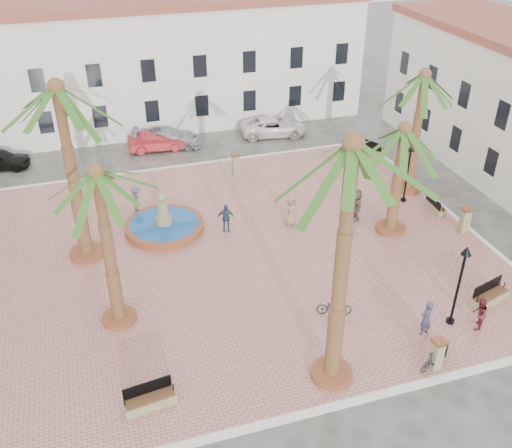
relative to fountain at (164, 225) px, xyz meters
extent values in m
plane|color=#56544F|center=(3.36, -3.19, -0.46)|extent=(120.00, 120.00, 0.00)
cube|color=#BD736A|center=(3.36, -3.19, -0.38)|extent=(26.00, 22.00, 0.15)
cube|color=silver|center=(3.36, 7.81, -0.38)|extent=(26.30, 0.30, 0.16)
cube|color=silver|center=(3.36, -14.19, -0.38)|extent=(26.30, 0.30, 0.16)
cube|color=silver|center=(16.36, -3.19, -0.38)|extent=(0.30, 22.30, 0.16)
cube|color=white|center=(3.36, 16.81, 4.04)|extent=(30.00, 7.00, 9.00)
cube|color=#99493B|center=(3.36, 16.81, 8.79)|extent=(30.40, 7.40, 0.50)
cube|color=black|center=(-6.02, 13.33, 1.74)|extent=(1.00, 0.12, 1.60)
cube|color=black|center=(-2.27, 13.33, 1.74)|extent=(1.00, 0.12, 1.60)
cube|color=black|center=(1.48, 13.33, 1.74)|extent=(1.00, 0.12, 1.60)
cube|color=black|center=(5.23, 13.33, 1.74)|extent=(1.00, 0.12, 1.60)
cube|color=black|center=(8.98, 13.33, 1.74)|extent=(1.00, 0.12, 1.60)
cube|color=black|center=(12.73, 13.33, 1.74)|extent=(1.00, 0.12, 1.60)
cube|color=black|center=(16.48, 13.33, 1.74)|extent=(1.00, 0.12, 1.60)
cube|color=black|center=(-6.02, 13.33, 4.74)|extent=(1.00, 0.12, 1.60)
cube|color=black|center=(-2.27, 13.33, 4.74)|extent=(1.00, 0.12, 1.60)
cube|color=black|center=(1.48, 13.33, 4.74)|extent=(1.00, 0.12, 1.60)
cube|color=black|center=(5.23, 13.33, 4.74)|extent=(1.00, 0.12, 1.60)
cube|color=black|center=(8.98, 13.33, 4.74)|extent=(1.00, 0.12, 1.60)
cube|color=black|center=(12.73, 13.33, 4.74)|extent=(1.00, 0.12, 1.60)
cube|color=black|center=(16.48, 13.33, 4.74)|extent=(1.00, 0.12, 1.60)
cube|color=black|center=(19.89, -1.54, 1.74)|extent=(0.12, 1.00, 1.60)
cube|color=black|center=(19.89, 2.17, 1.74)|extent=(0.12, 1.00, 1.60)
cube|color=black|center=(19.89, 5.89, 1.74)|extent=(0.12, 1.00, 1.60)
cube|color=black|center=(19.89, 9.60, 1.74)|extent=(0.12, 1.00, 1.60)
cube|color=black|center=(19.89, -1.54, 4.74)|extent=(0.12, 1.00, 1.60)
cube|color=black|center=(19.89, 2.17, 4.74)|extent=(0.12, 1.00, 1.60)
cube|color=black|center=(19.89, 5.89, 4.74)|extent=(0.12, 1.00, 1.60)
cube|color=black|center=(19.89, 9.60, 4.74)|extent=(0.12, 1.00, 1.60)
cylinder|color=brown|center=(0.00, 0.00, -0.10)|extent=(4.38, 4.38, 0.42)
cylinder|color=#194C8C|center=(0.00, 0.00, 0.09)|extent=(3.86, 3.86, 0.06)
cylinder|color=gray|center=(0.00, 0.00, 0.11)|extent=(0.94, 0.94, 0.83)
cylinder|color=gray|center=(0.00, 0.00, 0.94)|extent=(0.63, 0.63, 1.25)
sphere|color=gray|center=(0.00, 0.00, 1.72)|extent=(0.46, 0.46, 0.46)
cylinder|color=brown|center=(-4.28, -1.24, -0.17)|extent=(1.78, 1.78, 0.27)
cylinder|color=brown|center=(-4.28, -1.24, 4.33)|extent=(0.58, 0.58, 8.74)
sphere|color=brown|center=(-4.28, -1.24, 8.70)|extent=(0.78, 0.78, 0.78)
cylinder|color=brown|center=(-3.19, -6.90, -0.19)|extent=(1.54, 1.54, 0.23)
cylinder|color=brown|center=(-3.19, -6.90, 3.48)|extent=(0.50, 0.50, 7.11)
sphere|color=brown|center=(-3.19, -6.90, 7.04)|extent=(0.67, 0.67, 0.67)
cylinder|color=brown|center=(4.50, -12.77, -0.18)|extent=(1.67, 1.67, 0.25)
cylinder|color=brown|center=(4.50, -12.77, 4.81)|extent=(0.54, 0.54, 9.73)
sphere|color=brown|center=(4.50, -12.77, 9.67)|extent=(0.73, 0.73, 0.73)
cylinder|color=brown|center=(12.02, -3.81, -0.18)|extent=(1.64, 1.64, 0.25)
cylinder|color=brown|center=(12.02, -3.81, 2.85)|extent=(0.53, 0.53, 5.83)
sphere|color=brown|center=(12.02, -3.81, 5.77)|extent=(0.72, 0.72, 0.72)
cylinder|color=brown|center=(15.43, 0.22, -0.19)|extent=(1.63, 1.63, 0.24)
cylinder|color=brown|center=(15.43, 0.22, 3.49)|extent=(0.53, 0.53, 7.10)
sphere|color=brown|center=(15.43, 0.22, 7.04)|extent=(0.71, 0.71, 0.71)
cube|color=gray|center=(-2.58, -12.19, -0.09)|extent=(2.01, 0.84, 0.43)
cube|color=#56351E|center=(-2.58, -12.19, 0.16)|extent=(1.90, 0.77, 0.07)
cube|color=black|center=(-2.61, -11.96, 0.45)|extent=(1.83, 0.28, 0.54)
cylinder|color=black|center=(-3.49, -12.31, 0.29)|extent=(0.05, 0.05, 0.33)
cylinder|color=black|center=(-1.67, -12.08, 0.29)|extent=(0.05, 0.05, 0.33)
cube|color=gray|center=(13.30, -10.81, -0.08)|extent=(2.10, 1.14, 0.45)
cube|color=#56351E|center=(13.30, -10.81, 0.17)|extent=(1.98, 1.05, 0.07)
cube|color=black|center=(13.24, -10.58, 0.47)|extent=(1.84, 0.57, 0.56)
cylinder|color=black|center=(12.39, -11.07, 0.31)|extent=(0.05, 0.05, 0.33)
cylinder|color=black|center=(14.22, -10.56, 0.31)|extent=(0.05, 0.05, 0.33)
cube|color=gray|center=(15.63, -2.63, -0.12)|extent=(0.59, 1.69, 0.37)
cube|color=#56351E|center=(15.63, -2.63, 0.09)|extent=(0.54, 1.60, 0.06)
cube|color=black|center=(15.43, -2.62, 0.34)|extent=(0.13, 1.58, 0.46)
cylinder|color=black|center=(15.59, -3.42, 0.20)|extent=(0.05, 0.05, 0.28)
cylinder|color=black|center=(15.67, -1.85, 0.20)|extent=(0.05, 0.05, 0.28)
cube|color=gray|center=(15.76, 5.74, -0.09)|extent=(1.39, 2.04, 0.44)
cube|color=#56351E|center=(15.76, 5.74, 0.16)|extent=(1.29, 1.91, 0.07)
cube|color=black|center=(15.54, 5.64, 0.46)|extent=(0.85, 1.70, 0.55)
cylinder|color=black|center=(16.16, 4.90, 0.29)|extent=(0.05, 0.05, 0.33)
cylinder|color=black|center=(15.36, 6.58, 0.29)|extent=(0.05, 0.05, 0.33)
cylinder|color=black|center=(10.82, -11.46, -0.23)|extent=(0.36, 0.36, 0.16)
cylinder|color=black|center=(10.82, -11.46, 1.60)|extent=(0.12, 0.12, 3.61)
cone|color=black|center=(10.82, -11.46, 3.55)|extent=(0.44, 0.44, 0.40)
sphere|color=beige|center=(10.82, -11.46, 3.40)|extent=(0.24, 0.24, 0.24)
cylinder|color=black|center=(14.42, -1.05, -0.23)|extent=(0.33, 0.33, 0.15)
cylinder|color=black|center=(14.42, -1.05, 1.42)|extent=(0.11, 0.11, 3.26)
cone|color=black|center=(14.42, -1.05, 3.18)|extent=(0.40, 0.40, 0.36)
sphere|color=beige|center=(14.42, -1.05, 3.05)|extent=(0.22, 0.22, 0.22)
cube|color=gray|center=(8.66, -13.59, 0.35)|extent=(0.44, 0.44, 1.32)
cube|color=brown|center=(8.66, -13.59, 1.06)|extent=(0.55, 0.55, 0.10)
cube|color=gray|center=(5.64, 5.38, 0.39)|extent=(0.45, 0.45, 1.39)
cube|color=brown|center=(5.64, 5.38, 1.14)|extent=(0.56, 0.56, 0.11)
cube|color=gray|center=(15.76, -5.19, 0.40)|extent=(0.46, 0.46, 1.42)
cube|color=brown|center=(15.76, -5.19, 1.17)|extent=(0.58, 0.58, 0.11)
cylinder|color=black|center=(9.36, -13.09, 0.02)|extent=(0.34, 0.34, 0.66)
imported|color=#31344B|center=(9.29, -11.74, 0.56)|extent=(0.71, 0.56, 1.73)
imported|color=black|center=(6.09, -9.41, 0.11)|extent=(1.69, 1.07, 0.84)
imported|color=#591C23|center=(11.69, -12.11, 0.48)|extent=(0.97, 0.96, 1.58)
imported|color=black|center=(8.55, -13.59, 0.15)|extent=(1.58, 0.91, 0.91)
imported|color=#857657|center=(6.93, -1.53, 0.58)|extent=(1.00, 0.81, 1.78)
imported|color=navy|center=(3.26, -1.10, 0.51)|extent=(1.03, 0.62, 1.63)
imported|color=#515156|center=(-1.18, 2.47, 0.52)|extent=(0.87, 1.19, 1.66)
imported|color=#64584C|center=(10.68, -2.09, 0.65)|extent=(0.78, 1.83, 1.91)
imported|color=maroon|center=(1.39, 11.18, 0.23)|extent=(4.23, 1.71, 1.37)
imported|color=#B4B3BD|center=(2.18, 11.47, 0.24)|extent=(5.12, 2.94, 1.40)
imported|color=white|center=(10.29, 11.31, 0.24)|extent=(5.30, 3.07, 1.39)
camera|label=1|loc=(-3.16, -27.26, 16.72)|focal=40.00mm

